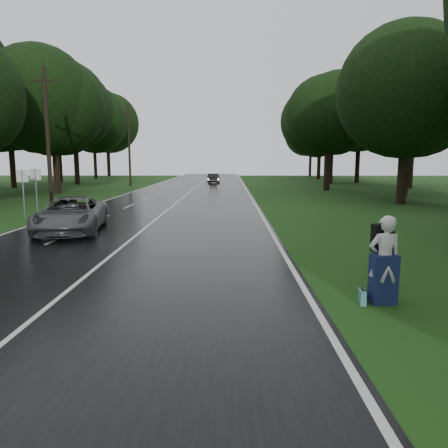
# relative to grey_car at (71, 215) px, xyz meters

# --- Properties ---
(ground) EXTENTS (160.00, 160.00, 0.00)m
(ground) POSITION_rel_grey_car_xyz_m (3.04, -9.57, -0.81)
(ground) COLOR #1D4414
(ground) RESTS_ON ground
(road) EXTENTS (12.00, 140.00, 0.04)m
(road) POSITION_rel_grey_car_xyz_m (3.04, 10.43, -0.79)
(road) COLOR black
(road) RESTS_ON ground
(lane_center) EXTENTS (0.12, 140.00, 0.01)m
(lane_center) POSITION_rel_grey_car_xyz_m (3.04, 10.43, -0.77)
(lane_center) COLOR silver
(lane_center) RESTS_ON road
(grey_car) EXTENTS (3.44, 5.91, 1.55)m
(grey_car) POSITION_rel_grey_car_xyz_m (0.00, 0.00, 0.00)
(grey_car) COLOR #4B4D51
(grey_car) RESTS_ON road
(far_car) EXTENTS (1.63, 4.11, 1.33)m
(far_car) POSITION_rel_grey_car_xyz_m (4.83, 40.00, -0.11)
(far_car) COLOR black
(far_car) RESTS_ON road
(hitchhiker) EXTENTS (0.77, 0.71, 2.00)m
(hitchhiker) POSITION_rel_grey_car_xyz_m (10.44, -9.10, 0.11)
(hitchhiker) COLOR silver
(hitchhiker) RESTS_ON ground
(suitcase) EXTENTS (0.19, 0.45, 0.31)m
(suitcase) POSITION_rel_grey_car_xyz_m (9.98, -9.16, -0.66)
(suitcase) COLOR teal
(suitcase) RESTS_ON ground
(utility_pole_mid) EXTENTS (1.80, 0.28, 9.44)m
(utility_pole_mid) POSITION_rel_grey_car_xyz_m (-5.46, 10.85, -0.81)
(utility_pole_mid) COLOR black
(utility_pole_mid) RESTS_ON ground
(utility_pole_far) EXTENTS (1.80, 0.28, 9.98)m
(utility_pole_far) POSITION_rel_grey_car_xyz_m (-5.46, 34.54, -0.81)
(utility_pole_far) COLOR black
(utility_pole_far) RESTS_ON ground
(road_sign_a) EXTENTS (0.64, 0.10, 2.66)m
(road_sign_a) POSITION_rel_grey_car_xyz_m (-4.16, 4.28, -0.81)
(road_sign_a) COLOR white
(road_sign_a) RESTS_ON ground
(road_sign_b) EXTENTS (0.65, 0.10, 2.70)m
(road_sign_b) POSITION_rel_grey_car_xyz_m (-4.16, 5.82, -0.81)
(road_sign_b) COLOR white
(road_sign_b) RESTS_ON ground
(tree_left_e) EXTENTS (9.58, 9.58, 14.97)m
(tree_left_e) POSITION_rel_grey_car_xyz_m (-9.53, 21.97, -0.81)
(tree_left_e) COLOR black
(tree_left_e) RESTS_ON ground
(tree_left_f) EXTENTS (11.48, 11.48, 17.93)m
(tree_left_f) POSITION_rel_grey_car_xyz_m (-13.20, 37.45, -0.81)
(tree_left_f) COLOR black
(tree_left_f) RESTS_ON ground
(tree_right_d) EXTENTS (8.64, 8.64, 13.51)m
(tree_right_d) POSITION_rel_grey_car_xyz_m (19.63, 12.74, -0.81)
(tree_right_d) COLOR black
(tree_right_d) RESTS_ON ground
(tree_right_e) EXTENTS (9.42, 9.42, 14.72)m
(tree_right_e) POSITION_rel_grey_car_xyz_m (17.31, 26.54, -0.81)
(tree_right_e) COLOR black
(tree_right_e) RESTS_ON ground
(tree_right_f) EXTENTS (9.03, 9.03, 14.11)m
(tree_right_f) POSITION_rel_grey_car_xyz_m (20.93, 40.12, -0.81)
(tree_right_f) COLOR black
(tree_right_f) RESTS_ON ground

